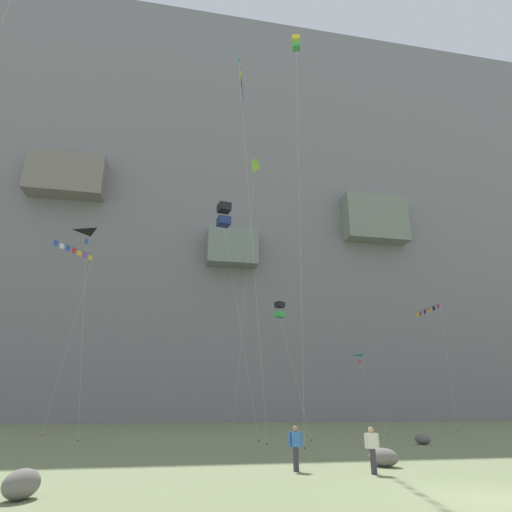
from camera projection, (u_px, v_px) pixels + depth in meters
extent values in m
plane|color=#757F56|center=(502.00, 501.00, 11.15)|extent=(300.00, 300.00, 0.00)
cube|color=gray|center=(225.00, 211.00, 88.41)|extent=(180.00, 23.56, 81.49)
cube|color=gray|center=(67.00, 178.00, 70.68)|extent=(12.16, 4.86, 7.10)
cube|color=gray|center=(232.00, 248.00, 72.09)|extent=(8.46, 3.89, 6.18)
cube|color=gray|center=(374.00, 220.00, 79.55)|extent=(12.00, 4.11, 8.94)
ellipsoid|color=#605B59|center=(423.00, 439.00, 27.61)|extent=(1.04, 1.23, 0.63)
ellipsoid|color=slate|center=(22.00, 484.00, 11.31)|extent=(1.18, 1.37, 0.77)
ellipsoid|color=slate|center=(383.00, 457.00, 17.50)|extent=(1.48, 1.56, 0.71)
cylinder|color=#38333D|center=(373.00, 461.00, 15.60)|extent=(0.22, 0.22, 0.86)
cube|color=silver|center=(372.00, 441.00, 15.83)|extent=(0.37, 0.23, 0.54)
sphere|color=tan|center=(371.00, 430.00, 15.96)|extent=(0.21, 0.21, 0.21)
cylinder|color=silver|center=(366.00, 441.00, 15.79)|extent=(0.09, 0.09, 0.52)
cylinder|color=silver|center=(378.00, 441.00, 15.87)|extent=(0.09, 0.09, 0.52)
cylinder|color=#38333D|center=(296.00, 459.00, 16.28)|extent=(0.22, 0.22, 0.86)
cube|color=#336BB7|center=(295.00, 439.00, 16.51)|extent=(0.38, 0.24, 0.54)
sphere|color=#9E7051|center=(295.00, 429.00, 16.64)|extent=(0.21, 0.21, 0.21)
cylinder|color=#336BB7|center=(290.00, 439.00, 16.47)|extent=(0.09, 0.09, 0.52)
cylinder|color=#336BB7|center=(301.00, 439.00, 16.56)|extent=(0.09, 0.09, 0.52)
cube|color=#8CCC33|center=(255.00, 165.00, 54.94)|extent=(1.53, 1.98, 2.43)
cylinder|color=black|center=(255.00, 165.00, 54.94)|extent=(0.41, 0.23, 1.99)
cube|color=yellow|center=(255.00, 171.00, 54.64)|extent=(0.14, 0.28, 0.14)
cube|color=green|center=(255.00, 175.00, 54.46)|extent=(0.17, 0.26, 0.14)
cube|color=red|center=(255.00, 178.00, 54.30)|extent=(0.17, 0.26, 0.14)
cube|color=#8CCC33|center=(255.00, 182.00, 54.13)|extent=(0.14, 0.28, 0.14)
cube|color=red|center=(255.00, 185.00, 53.95)|extent=(0.11, 0.28, 0.14)
cylinder|color=silver|center=(246.00, 279.00, 47.51)|extent=(2.83, 3.94, 31.42)
cylinder|color=#4C3823|center=(234.00, 432.00, 40.17)|extent=(0.08, 0.08, 0.12)
cube|color=yellow|center=(296.00, 39.00, 40.31)|extent=(0.86, 0.86, 0.49)
cube|color=green|center=(296.00, 47.00, 40.01)|extent=(0.86, 0.86, 0.49)
cylinder|color=black|center=(299.00, 43.00, 40.22)|extent=(0.02, 0.02, 1.33)
cylinder|color=black|center=(293.00, 42.00, 40.10)|extent=(0.02, 0.02, 1.33)
cylinder|color=silver|center=(299.00, 201.00, 32.36)|extent=(1.71, 3.73, 34.04)
cylinder|color=#4C3823|center=(305.00, 448.00, 24.77)|extent=(0.08, 0.08, 0.12)
cylinder|color=black|center=(241.00, 76.00, 39.66)|extent=(1.47, 5.93, 0.03)
cube|color=teal|center=(238.00, 58.00, 37.16)|extent=(0.15, 0.50, 0.57)
cube|color=white|center=(239.00, 66.00, 38.12)|extent=(0.19, 0.51, 0.57)
cube|color=yellow|center=(240.00, 75.00, 39.08)|extent=(0.19, 0.51, 0.57)
cube|color=black|center=(241.00, 83.00, 40.03)|extent=(0.17, 0.51, 0.57)
cube|color=blue|center=(242.00, 90.00, 40.99)|extent=(0.19, 0.51, 0.57)
cube|color=purple|center=(243.00, 97.00, 41.95)|extent=(0.17, 0.51, 0.57)
cylinder|color=silver|center=(250.00, 217.00, 31.92)|extent=(2.41, 0.38, 31.41)
cylinder|color=#4C3823|center=(267.00, 444.00, 27.03)|extent=(0.08, 0.08, 0.12)
cube|color=black|center=(280.00, 305.00, 37.48)|extent=(0.93, 0.93, 0.48)
cube|color=green|center=(280.00, 315.00, 37.18)|extent=(0.93, 0.93, 0.48)
cylinder|color=black|center=(283.00, 310.00, 37.39)|extent=(0.02, 0.02, 1.30)
cylinder|color=black|center=(276.00, 310.00, 37.28)|extent=(0.02, 0.02, 1.30)
cylinder|color=silver|center=(294.00, 372.00, 33.65)|extent=(1.08, 4.23, 9.58)
cylinder|color=#4C3823|center=(311.00, 440.00, 30.17)|extent=(0.08, 0.08, 0.12)
cylinder|color=black|center=(74.00, 248.00, 44.91)|extent=(3.13, 4.57, 0.03)
cube|color=yellow|center=(90.00, 258.00, 46.85)|extent=(0.34, 0.46, 0.57)
cube|color=purple|center=(85.00, 255.00, 46.17)|extent=(0.33, 0.45, 0.57)
cube|color=yellow|center=(79.00, 253.00, 45.49)|extent=(0.34, 0.46, 0.57)
cube|color=red|center=(74.00, 251.00, 44.81)|extent=(0.32, 0.44, 0.57)
cube|color=blue|center=(68.00, 248.00, 44.13)|extent=(0.35, 0.46, 0.57)
cube|color=white|center=(62.00, 246.00, 43.45)|extent=(0.33, 0.45, 0.57)
cube|color=blue|center=(56.00, 243.00, 42.77)|extent=(0.34, 0.46, 0.57)
cylinder|color=silver|center=(71.00, 333.00, 41.45)|extent=(0.93, 5.94, 18.06)
cylinder|color=#4C3823|center=(42.00, 435.00, 35.58)|extent=(0.08, 0.08, 0.12)
pyramid|color=black|center=(90.00, 243.00, 38.02)|extent=(2.00, 1.63, 0.40)
cube|color=blue|center=(86.00, 241.00, 37.48)|extent=(0.23, 0.51, 0.56)
cylinder|color=silver|center=(83.00, 329.00, 33.65)|extent=(1.99, 2.87, 16.00)
cylinder|color=#4C3823|center=(78.00, 441.00, 29.81)|extent=(0.08, 0.08, 0.12)
pyramid|color=#38B2D1|center=(363.00, 361.00, 44.37)|extent=(1.29, 1.56, 0.20)
cube|color=red|center=(360.00, 362.00, 44.12)|extent=(0.36, 0.17, 0.41)
cylinder|color=silver|center=(372.00, 395.00, 41.05)|extent=(0.12, 4.28, 6.60)
cylinder|color=#4C3823|center=(387.00, 433.00, 37.96)|extent=(0.08, 0.08, 0.12)
cube|color=black|center=(224.00, 208.00, 36.84)|extent=(1.22, 1.22, 0.71)
cube|color=navy|center=(224.00, 222.00, 36.40)|extent=(1.22, 1.22, 0.71)
cylinder|color=black|center=(229.00, 215.00, 36.70)|extent=(0.03, 0.03, 1.92)
cylinder|color=black|center=(219.00, 214.00, 36.54)|extent=(0.03, 0.03, 1.92)
cylinder|color=silver|center=(240.00, 322.00, 33.09)|extent=(2.79, 1.36, 16.85)
cylinder|color=#4C3823|center=(259.00, 441.00, 29.87)|extent=(0.08, 0.08, 0.12)
cylinder|color=black|center=(427.00, 309.00, 51.36)|extent=(0.17, 5.89, 0.02)
cube|color=#CC3399|center=(438.00, 307.00, 48.99)|extent=(0.06, 0.44, 0.49)
cube|color=black|center=(434.00, 308.00, 49.90)|extent=(0.07, 0.44, 0.49)
cube|color=orange|center=(429.00, 310.00, 50.82)|extent=(0.08, 0.44, 0.49)
cube|color=navy|center=(425.00, 312.00, 51.73)|extent=(0.06, 0.44, 0.49)
cube|color=red|center=(421.00, 313.00, 52.64)|extent=(0.07, 0.44, 0.49)
cube|color=yellow|center=(417.00, 315.00, 53.55)|extent=(0.07, 0.44, 0.49)
cylinder|color=silver|center=(448.00, 362.00, 45.69)|extent=(1.17, 1.31, 13.38)
cylinder|color=#4C3823|center=(457.00, 430.00, 42.73)|extent=(0.08, 0.08, 0.12)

